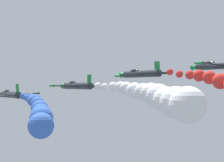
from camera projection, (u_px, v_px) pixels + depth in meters
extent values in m
cylinder|color=#23282D|center=(10.00, 95.00, 61.67)|extent=(1.17, 9.00, 1.17)
cone|color=#1E8438|center=(2.00, 94.00, 66.01)|extent=(1.11, 1.20, 1.11)
cube|color=#23282D|center=(11.00, 95.00, 61.33)|extent=(9.19, 1.90, 0.76)
cylinder|color=#1E8438|center=(38.00, 93.00, 63.74)|extent=(0.38, 1.40, 0.38)
cube|color=#23282D|center=(18.00, 95.00, 58.26)|extent=(3.80, 1.20, 0.42)
cube|color=#1E8438|center=(17.00, 89.00, 58.15)|extent=(0.24, 1.10, 1.61)
ellipsoid|color=black|center=(7.00, 91.00, 63.19)|extent=(0.84, 2.20, 0.75)
sphere|color=blue|center=(23.00, 96.00, 55.71)|extent=(1.02, 1.02, 1.02)
sphere|color=blue|center=(27.00, 98.00, 53.95)|extent=(1.00, 1.00, 1.00)
sphere|color=blue|center=(31.00, 98.00, 52.23)|extent=(1.40, 1.40, 1.40)
sphere|color=blue|center=(33.00, 101.00, 50.33)|extent=(1.55, 1.55, 1.55)
sphere|color=blue|center=(35.00, 101.00, 48.46)|extent=(1.81, 1.81, 1.81)
sphere|color=blue|center=(38.00, 104.00, 46.56)|extent=(1.82, 1.82, 1.82)
sphere|color=blue|center=(40.00, 109.00, 44.63)|extent=(2.12, 2.12, 2.12)
sphere|color=blue|center=(41.00, 114.00, 42.63)|extent=(2.33, 2.33, 2.33)
sphere|color=blue|center=(41.00, 118.00, 40.60)|extent=(2.62, 2.62, 2.62)
sphere|color=blue|center=(41.00, 126.00, 38.49)|extent=(2.76, 2.76, 2.76)
cylinder|color=#23282D|center=(77.00, 86.00, 60.53)|extent=(1.13, 9.00, 1.13)
cone|color=#1E8438|center=(64.00, 86.00, 64.87)|extent=(1.08, 1.20, 1.08)
cube|color=#23282D|center=(78.00, 87.00, 60.19)|extent=(9.20, 1.90, 0.46)
cylinder|color=#1E8438|center=(52.00, 86.00, 57.78)|extent=(0.37, 1.40, 0.37)
cylinder|color=#1E8438|center=(103.00, 87.00, 62.59)|extent=(0.37, 1.40, 0.37)
cube|color=#23282D|center=(89.00, 86.00, 57.12)|extent=(3.80, 1.20, 0.30)
cube|color=#1E8438|center=(89.00, 80.00, 57.06)|extent=(0.19, 1.10, 1.60)
ellipsoid|color=black|center=(73.00, 83.00, 62.08)|extent=(0.82, 2.20, 0.72)
sphere|color=white|center=(98.00, 86.00, 54.32)|extent=(1.04, 1.04, 1.04)
sphere|color=white|center=(105.00, 87.00, 52.40)|extent=(1.05, 1.05, 1.05)
sphere|color=white|center=(113.00, 87.00, 50.55)|extent=(1.29, 1.29, 1.29)
sphere|color=white|center=(121.00, 87.00, 48.58)|extent=(1.42, 1.42, 1.42)
sphere|color=white|center=(126.00, 88.00, 46.42)|extent=(1.63, 1.63, 1.63)
sphere|color=white|center=(135.00, 90.00, 44.43)|extent=(1.94, 1.94, 1.94)
sphere|color=white|center=(143.00, 92.00, 42.38)|extent=(2.02, 2.02, 2.02)
sphere|color=white|center=(151.00, 93.00, 40.24)|extent=(2.33, 2.33, 2.33)
sphere|color=white|center=(159.00, 96.00, 37.99)|extent=(2.60, 2.60, 2.60)
sphere|color=white|center=(167.00, 100.00, 35.71)|extent=(2.65, 2.65, 2.65)
sphere|color=white|center=(176.00, 103.00, 33.48)|extent=(2.99, 2.99, 2.99)
sphere|color=white|center=(188.00, 105.00, 31.28)|extent=(3.22, 3.22, 3.22)
cylinder|color=#23282D|center=(141.00, 74.00, 58.47)|extent=(1.17, 9.00, 1.17)
cone|color=#1E8438|center=(123.00, 75.00, 62.81)|extent=(1.11, 1.20, 1.11)
cube|color=#23282D|center=(143.00, 74.00, 58.13)|extent=(9.19, 1.90, 0.74)
cylinder|color=#1E8438|center=(118.00, 76.00, 55.72)|extent=(0.38, 1.40, 0.38)
cylinder|color=#1E8438|center=(165.00, 73.00, 60.54)|extent=(0.38, 1.40, 0.38)
cube|color=#23282D|center=(157.00, 73.00, 55.06)|extent=(3.80, 1.20, 0.41)
cube|color=#1E8438|center=(157.00, 67.00, 54.96)|extent=(0.24, 1.10, 1.61)
ellipsoid|color=black|center=(134.00, 71.00, 59.99)|extent=(0.84, 2.20, 0.75)
sphere|color=red|center=(170.00, 72.00, 52.43)|extent=(0.94, 0.94, 0.94)
sphere|color=red|center=(179.00, 74.00, 50.69)|extent=(1.00, 1.00, 1.00)
sphere|color=red|center=(190.00, 75.00, 48.97)|extent=(1.21, 1.21, 1.21)
sphere|color=red|center=(199.00, 76.00, 47.07)|extent=(1.55, 1.55, 1.55)
sphere|color=red|center=(209.00, 77.00, 45.20)|extent=(1.67, 1.67, 1.67)
sphere|color=red|center=(220.00, 81.00, 43.29)|extent=(1.89, 1.89, 1.89)
cylinder|color=#23282D|center=(218.00, 66.00, 57.72)|extent=(1.19, 9.00, 1.19)
cone|color=#1E8438|center=(195.00, 67.00, 62.07)|extent=(1.13, 1.20, 1.13)
cube|color=#23282D|center=(220.00, 66.00, 57.38)|extent=(9.18, 1.90, 1.00)
cylinder|color=#1E8438|center=(199.00, 63.00, 54.98)|extent=(0.39, 1.40, 0.39)
ellipsoid|color=black|center=(210.00, 63.00, 59.28)|extent=(0.86, 2.20, 0.77)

